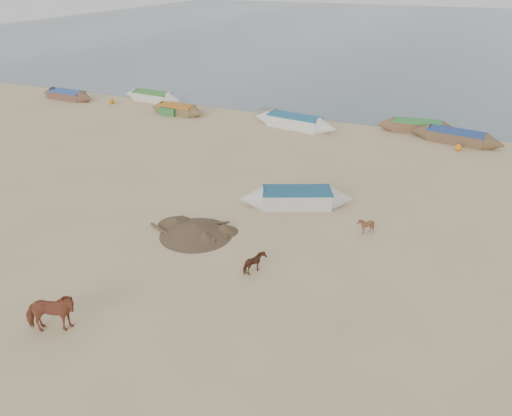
{
  "coord_description": "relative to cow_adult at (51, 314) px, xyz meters",
  "views": [
    {
      "loc": [
        8.03,
        -14.42,
        10.91
      ],
      "look_at": [
        0.0,
        4.0,
        1.0
      ],
      "focal_mm": 35.0,
      "sensor_mm": 36.0,
      "label": 1
    }
  ],
  "objects": [
    {
      "name": "cow_adult",
      "position": [
        0.0,
        0.0,
        0.0
      ],
      "size": [
        1.89,
        1.52,
        1.46
      ],
      "primitive_type": "imported",
      "rotation": [
        0.0,
        0.0,
        2.07
      ],
      "color": "brown",
      "rests_on": "ground"
    },
    {
      "name": "calf_front",
      "position": [
        7.91,
        10.67,
        -0.34
      ],
      "size": [
        0.75,
        0.67,
        0.78
      ],
      "primitive_type": "imported",
      "rotation": [
        0.0,
        0.0,
        -1.51
      ],
      "color": "brown",
      "rests_on": "ground"
    },
    {
      "name": "near_canoe",
      "position": [
        4.17,
        12.1,
        -0.28
      ],
      "size": [
        5.79,
        3.54,
        0.9
      ],
      "primitive_type": null,
      "rotation": [
        0.0,
        0.0,
        0.42
      ],
      "color": "beige",
      "rests_on": "ground"
    },
    {
      "name": "debris_pile",
      "position": [
        1.04,
        7.55,
        -0.45
      ],
      "size": [
        4.24,
        4.24,
        0.55
      ],
      "primitive_type": "cone",
      "rotation": [
        0.0,
        0.0,
        -0.37
      ],
      "color": "brown",
      "rests_on": "ground"
    },
    {
      "name": "sea",
      "position": [
        3.22,
        87.22,
        -0.72
      ],
      "size": [
        160.0,
        160.0,
        0.0
      ],
      "primitive_type": "plane",
      "color": "slate",
      "rests_on": "ground"
    },
    {
      "name": "ground",
      "position": [
        3.22,
        5.22,
        -0.73
      ],
      "size": [
        140.0,
        140.0,
        0.0
      ],
      "primitive_type": "plane",
      "color": "tan",
      "rests_on": "ground"
    },
    {
      "name": "waterline_canoes",
      "position": [
        3.42,
        25.39,
        -0.3
      ],
      "size": [
        54.67,
        4.63,
        0.93
      ],
      "color": "brown",
      "rests_on": "ground"
    },
    {
      "name": "calf_right",
      "position": [
        4.68,
        5.81,
        -0.31
      ],
      "size": [
        0.72,
        0.84,
        0.84
      ],
      "primitive_type": "imported",
      "rotation": [
        0.0,
        0.0,
        1.59
      ],
      "color": "#502B1A",
      "rests_on": "ground"
    },
    {
      "name": "beach_clutter",
      "position": [
        7.48,
        25.23,
        -0.43
      ],
      "size": [
        41.87,
        3.85,
        0.64
      ],
      "color": "#326F36",
      "rests_on": "ground"
    }
  ]
}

